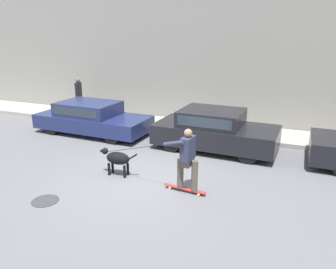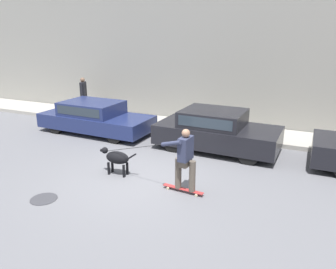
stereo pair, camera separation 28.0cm
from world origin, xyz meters
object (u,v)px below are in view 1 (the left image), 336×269
object	(u,v)px
skateboarder	(187,157)
parked_car_1	(215,131)
dog	(117,159)
pedestrian_with_bag	(79,94)
parked_car_0	(92,118)

from	to	relation	value
skateboarder	parked_car_1	bearing A→B (deg)	-81.93
parked_car_1	dog	world-z (taller)	parked_car_1
skateboarder	dog	bearing A→B (deg)	-1.59
skateboarder	pedestrian_with_bag	xyz separation A→B (m)	(-6.86, 5.08, 0.16)
parked_car_1	skateboarder	xyz separation A→B (m)	(0.17, -3.25, 0.26)
parked_car_0	pedestrian_with_bag	xyz separation A→B (m)	(-1.92, 1.83, 0.47)
parked_car_1	pedestrian_with_bag	size ratio (longest dim) A/B	2.44
parked_car_0	skateboarder	bearing A→B (deg)	-31.63
parked_car_0	skateboarder	distance (m)	5.92
pedestrian_with_bag	dog	bearing A→B (deg)	-69.00
parked_car_1	pedestrian_with_bag	world-z (taller)	pedestrian_with_bag
parked_car_0	dog	xyz separation A→B (m)	(2.89, -3.01, -0.11)
parked_car_0	parked_car_1	bearing A→B (deg)	1.69
parked_car_1	dog	distance (m)	3.55
parked_car_1	pedestrian_with_bag	distance (m)	6.95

